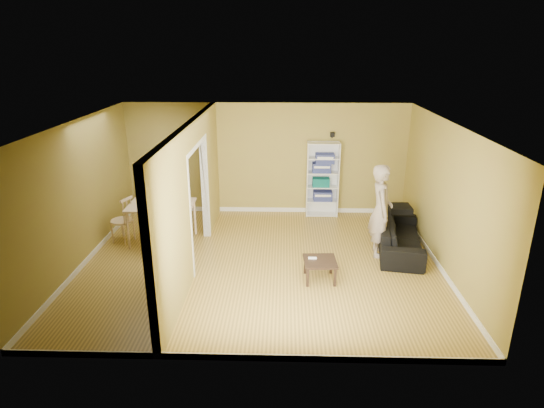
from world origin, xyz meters
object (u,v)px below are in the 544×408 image
at_px(sofa, 401,232).
at_px(chair_near, 154,228).
at_px(bookshelf, 322,179).
at_px(coffee_table, 320,263).
at_px(chair_left, 122,219).
at_px(chair_far, 167,210).
at_px(person, 381,203).
at_px(dining_table, 161,208).

bearing_deg(sofa, chair_near, 102.59).
distance_m(bookshelf, coffee_table, 3.24).
bearing_deg(chair_left, chair_far, 145.99).
distance_m(chair_left, chair_far, 0.97).
bearing_deg(person, chair_near, 94.58).
height_order(sofa, chair_left, chair_left).
bearing_deg(dining_table, person, -6.22).
height_order(person, chair_left, person).
xyz_separation_m(person, chair_far, (-4.31, 1.00, -0.55)).
bearing_deg(sofa, coffee_table, 136.43).
xyz_separation_m(chair_near, chair_far, (-0.00, 1.07, -0.02)).
distance_m(sofa, chair_far, 4.84).
bearing_deg(bookshelf, person, -66.29).
xyz_separation_m(sofa, chair_far, (-4.78, 0.80, 0.11)).
relative_size(coffee_table, chair_near, 0.54).
relative_size(coffee_table, dining_table, 0.43).
distance_m(chair_near, chair_far, 1.07).
relative_size(bookshelf, coffee_table, 3.17).
bearing_deg(chair_left, dining_table, 113.15).
bearing_deg(person, coffee_table, 135.11).
bearing_deg(chair_near, person, 16.35).
xyz_separation_m(person, coffee_table, (-1.19, -1.06, -0.73)).
bearing_deg(person, chair_far, 80.63).
relative_size(sofa, chair_far, 2.05).
bearing_deg(bookshelf, chair_far, -161.53).
bearing_deg(dining_table, coffee_table, -26.21).
xyz_separation_m(bookshelf, dining_table, (-3.36, -1.66, -0.15)).
bearing_deg(coffee_table, chair_left, 159.16).
distance_m(person, coffee_table, 1.75).
distance_m(person, chair_left, 5.16).
xyz_separation_m(sofa, person, (-0.46, -0.19, 0.66)).
distance_m(person, chair_far, 4.46).
height_order(coffee_table, dining_table, dining_table).
bearing_deg(chair_near, chair_far, 105.59).
bearing_deg(sofa, dining_table, 96.10).
xyz_separation_m(bookshelf, coffee_table, (-0.26, -3.18, -0.56)).
bearing_deg(coffee_table, bookshelf, 85.30).
relative_size(person, chair_far, 2.12).
bearing_deg(bookshelf, chair_left, -157.97).
height_order(person, coffee_table, person).
bearing_deg(chair_near, chair_left, 163.01).
bearing_deg(sofa, bookshelf, 45.26).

